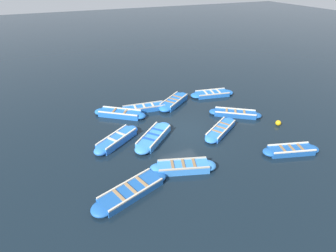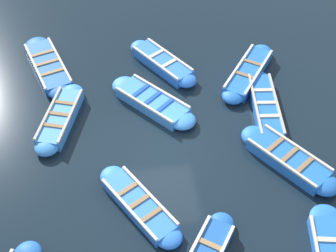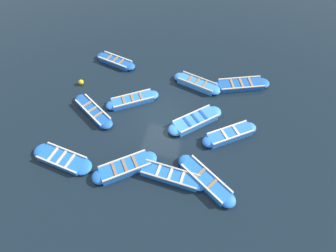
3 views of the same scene
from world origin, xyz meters
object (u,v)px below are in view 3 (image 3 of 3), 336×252
boat_drifting (116,61)px  boat_near_quay (230,134)px  boat_tucked (195,121)px  boat_end_of_row (241,85)px  boat_mid_row (93,111)px  boat_far_corner (133,100)px  boat_alongside (62,159)px  boat_outer_left (170,175)px  boat_centre (197,83)px  buoy_orange_near (81,82)px  boat_broadside (206,180)px  boat_outer_right (125,167)px

boat_drifting → boat_near_quay: boat_near_quay is taller
boat_drifting → boat_tucked: 7.72m
boat_end_of_row → boat_mid_row: bearing=26.2°
boat_near_quay → boat_drifting: bearing=-29.3°
boat_drifting → boat_end_of_row: boat_drifting is taller
boat_drifting → boat_tucked: bearing=147.0°
boat_near_quay → boat_far_corner: boat_near_quay is taller
boat_alongside → boat_drifting: bearing=-90.5°
boat_outer_left → boat_tucked: (-0.70, -3.82, 0.01)m
boat_centre → buoy_orange_near: boat_centre is taller
boat_near_quay → boat_mid_row: bearing=-0.0°
boat_end_of_row → buoy_orange_near: bearing=11.2°
boat_far_corner → buoy_orange_near: bearing=-11.7°
boat_centre → boat_tucked: boat_centre is taller
boat_outer_left → boat_centre: bearing=-92.6°
boat_alongside → boat_far_corner: boat_far_corner is taller
buoy_orange_near → boat_broadside: bearing=149.8°
boat_mid_row → boat_centre: size_ratio=0.97×
boat_mid_row → boat_near_quay: size_ratio=1.03×
boat_outer_right → boat_end_of_row: bearing=-126.3°
boat_mid_row → boat_broadside: bearing=157.2°
boat_near_quay → boat_outer_right: bearing=32.6°
boat_centre → buoy_orange_near: (7.62, 1.54, -0.02)m
buoy_orange_near → boat_alongside: bearing=104.3°
boat_tucked → boat_alongside: size_ratio=0.89×
boat_centre → boat_near_quay: bearing=123.2°
boat_drifting → boat_outer_left: 9.89m
boat_mid_row → boat_centre: boat_centre is taller
boat_end_of_row → boat_tucked: (2.48, 3.70, 0.03)m
boat_tucked → boat_alongside: boat_tucked is taller
boat_alongside → boat_near_quay: bearing=-157.8°
boat_far_corner → boat_outer_left: bearing=126.6°
boat_centre → boat_alongside: (6.16, 7.25, -0.04)m
boat_end_of_row → boat_alongside: size_ratio=1.09×
boat_broadside → boat_near_quay: size_ratio=1.06×
boat_outer_left → boat_centre: size_ratio=1.11×
boat_broadside → boat_end_of_row: size_ratio=0.86×
boat_broadside → boat_drifting: 10.93m
boat_alongside → buoy_orange_near: size_ratio=10.44×
boat_broadside → boat_mid_row: size_ratio=1.03×
boat_outer_right → boat_end_of_row: size_ratio=0.84×
boat_tucked → boat_near_quay: (-2.07, 0.59, 0.01)m
boat_far_corner → buoy_orange_near: (3.86, -0.80, 0.02)m
boat_drifting → boat_end_of_row: 8.97m
boat_outer_right → boat_tucked: bearing=-128.5°
boat_broadside → boat_end_of_row: (-1.38, -7.37, -0.03)m
boat_mid_row → boat_outer_left: 6.40m
boat_outer_right → boat_tucked: size_ratio=1.02×
boat_outer_right → boat_centre: boat_outer_right is taller
boat_mid_row → boat_alongside: size_ratio=0.91×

